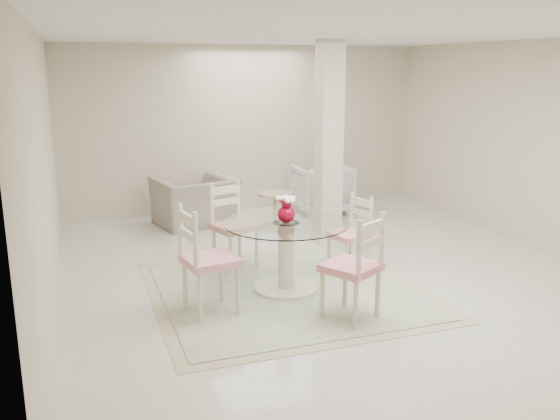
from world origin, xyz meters
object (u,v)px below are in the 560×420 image
object	(u,v)px
recliner_taupe	(195,201)
dining_chair_north	(231,219)
dining_chair_south	(358,260)
dining_chair_east	(353,228)
dining_table	(286,256)
dining_chair_west	(203,253)
red_vase	(286,209)
side_table	(275,212)
armchair_white	(321,189)
column	(329,144)

from	to	relation	value
recliner_taupe	dining_chair_north	bearing A→B (deg)	77.27
dining_chair_north	dining_chair_south	size ratio (longest dim) A/B	0.97
dining_chair_north	recliner_taupe	bearing A→B (deg)	72.98
dining_chair_east	dining_chair_north	xyz separation A→B (m)	(-1.30, 0.62, 0.07)
dining_table	dining_chair_west	world-z (taller)	dining_chair_west
red_vase	side_table	bearing A→B (deg)	73.80
dining_chair_west	armchair_white	xyz separation A→B (m)	(2.72, 3.46, -0.24)
recliner_taupe	side_table	bearing A→B (deg)	138.08
dining_table	armchair_white	xyz separation A→B (m)	(1.75, 3.12, 0.01)
column	side_table	xyz separation A→B (m)	(-0.46, 0.88, -1.10)
red_vase	dining_chair_west	bearing A→B (deg)	-160.91
armchair_white	dining_table	bearing A→B (deg)	62.11
dining_table	dining_chair_north	xyz separation A→B (m)	(-0.35, 0.96, 0.20)
dining_chair_north	recliner_taupe	size ratio (longest dim) A/B	1.01
dining_table	dining_chair_east	world-z (taller)	dining_chair_east
red_vase	dining_chair_south	world-z (taller)	dining_chair_south
dining_chair_north	armchair_white	bearing A→B (deg)	27.95
dining_table	dining_chair_south	world-z (taller)	dining_chair_south
dining_table	red_vase	distance (m)	0.52
red_vase	dining_chair_west	size ratio (longest dim) A/B	0.24
column	dining_chair_east	xyz separation A→B (m)	(-0.22, -1.23, -0.82)
dining_chair_east	side_table	size ratio (longest dim) A/B	1.85
dining_table	armchair_white	distance (m)	3.58
dining_chair_north	side_table	bearing A→B (deg)	36.63
column	dining_chair_west	bearing A→B (deg)	-138.34
dining_chair_east	dining_chair_west	bearing A→B (deg)	-85.90
dining_table	dining_chair_north	bearing A→B (deg)	109.73
dining_table	armchair_white	world-z (taller)	armchair_white
dining_chair_west	dining_table	bearing A→B (deg)	-80.87
recliner_taupe	side_table	size ratio (longest dim) A/B	2.06
red_vase	dining_chair_south	size ratio (longest dim) A/B	0.25
dining_chair_east	dining_chair_west	size ratio (longest dim) A/B	0.83
dining_chair_south	armchair_white	size ratio (longest dim) A/B	1.33
dining_chair_south	recliner_taupe	world-z (taller)	dining_chair_south
column	side_table	distance (m)	1.48
armchair_white	dining_chair_east	bearing A→B (deg)	75.44
red_vase	recliner_taupe	world-z (taller)	red_vase
dining_chair_west	side_table	world-z (taller)	dining_chair_west
armchair_white	side_table	xyz separation A→B (m)	(-1.04, -0.67, -0.15)
dining_chair_west	recliner_taupe	size ratio (longest dim) A/B	1.08
dining_chair_north	red_vase	bearing A→B (deg)	-88.15
red_vase	dining_chair_west	xyz separation A→B (m)	(-0.97, -0.34, -0.27)
recliner_taupe	armchair_white	bearing A→B (deg)	168.73
dining_table	dining_chair_east	distance (m)	1.02
column	dining_chair_north	world-z (taller)	column
dining_chair_south	side_table	world-z (taller)	dining_chair_south
dining_chair_south	side_table	size ratio (longest dim) A/B	2.14
dining_chair_east	dining_chair_south	distance (m)	1.43
dining_chair_west	dining_chair_north	bearing A→B (deg)	-35.68
dining_chair_north	dining_chair_west	bearing A→B (deg)	-133.61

